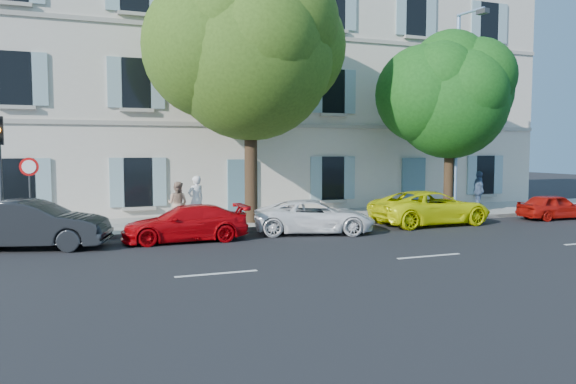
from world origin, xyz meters
name	(u,v)px	position (x,y,z in m)	size (l,w,h in m)	color
ground	(359,235)	(0.00, 0.00, 0.00)	(90.00, 90.00, 0.00)	black
sidewalk	(308,218)	(0.00, 4.45, 0.07)	(36.00, 4.50, 0.15)	#A09E96
kerb	(331,225)	(0.00, 2.28, 0.08)	(36.00, 0.16, 0.16)	#9E998E
building	(263,88)	(0.00, 10.20, 6.00)	(28.00, 7.00, 12.00)	beige
car_dark_sedan	(31,225)	(-10.30, 1.24, 0.73)	(1.54, 4.42, 1.46)	black
car_red_coupe	(185,223)	(-5.78, 0.97, 0.58)	(1.63, 4.01, 1.16)	#BA050A
car_white_coupe	(314,217)	(-1.24, 1.01, 0.59)	(1.95, 4.23, 1.18)	white
car_yellow_supercar	(431,208)	(3.89, 1.39, 0.67)	(2.21, 4.80, 1.33)	#E6EB09
car_red_hatchback	(554,207)	(9.72, 0.93, 0.53)	(1.26, 3.14, 1.07)	#AE110A
tree_left	(250,58)	(-2.76, 3.57, 6.36)	(6.23, 6.23, 9.65)	#3A2819
tree_right	(450,101)	(5.89, 2.98, 4.96)	(4.87, 4.87, 7.51)	#3A2819
road_sign	(29,180)	(-10.40, 2.79, 1.98)	(0.58, 0.12, 2.53)	#383A3D
street_lamp	(459,102)	(6.19, 2.74, 4.92)	(0.31, 1.80, 8.43)	#7293BF
pedestrian_a	(196,200)	(-4.82, 3.88, 1.05)	(0.66, 0.43, 1.81)	white
pedestrian_b	(178,204)	(-5.56, 3.59, 0.96)	(0.79, 0.61, 1.62)	tan
pedestrian_c	(479,191)	(7.92, 3.45, 1.06)	(1.07, 0.44, 1.82)	slate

